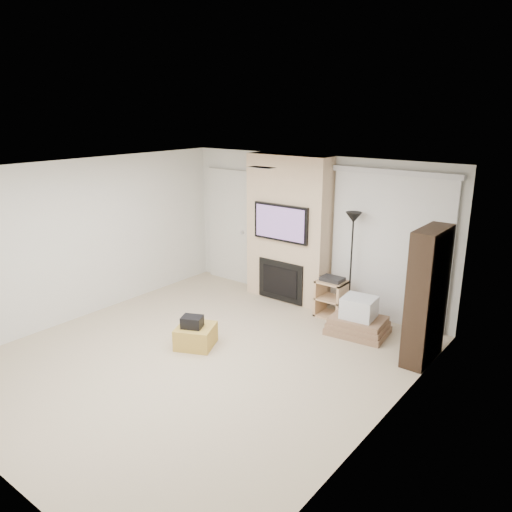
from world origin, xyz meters
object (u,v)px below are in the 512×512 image
Objects in this scene: ottoman at (196,336)px; box_stack at (358,320)px; floor_lamp at (353,235)px; av_stand at (332,296)px; bookshelf at (427,296)px.

box_stack is at bearing 47.60° from ottoman.
floor_lamp reaches higher than ottoman.
av_stand is 1.84m from bookshelf.
av_stand is (0.97, 2.10, 0.20)m from ottoman.
box_stack is at bearing -27.13° from av_stand.
floor_lamp reaches higher than box_stack.
bookshelf reaches higher than floor_lamp.
floor_lamp reaches higher than av_stand.
floor_lamp is 1.87× the size of box_stack.
box_stack is 0.51× the size of bookshelf.
bookshelf reaches higher than ottoman.
bookshelf is at bearing -17.56° from av_stand.
floor_lamp is 1.30m from box_stack.
floor_lamp is at bearing 154.41° from bookshelf.
av_stand is 0.72× the size of box_stack.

